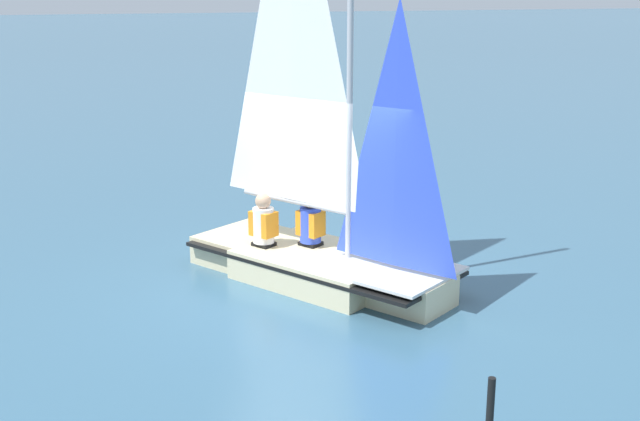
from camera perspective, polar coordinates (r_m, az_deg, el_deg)
name	(u,v)px	position (r m, az deg, el deg)	size (l,w,h in m)	color
ground_plane	(320,280)	(11.14, 0.00, -4.98)	(260.00, 260.00, 0.00)	#38607A
sailboat_main	(319,220)	(10.88, -0.09, -0.67)	(3.16, 4.04, 6.11)	beige
sailor_helm	(311,230)	(11.26, -0.67, -1.43)	(0.41, 0.42, 1.16)	black
sailor_crew	(264,231)	(11.27, -4.03, -1.46)	(0.41, 0.42, 1.16)	black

